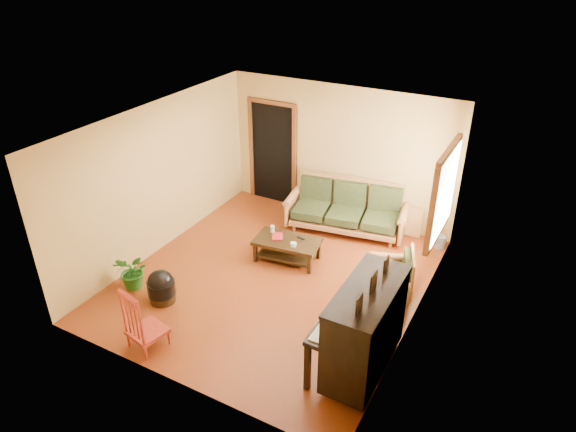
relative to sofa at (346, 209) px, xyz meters
The scene contains 16 objects.
floor 2.07m from the sofa, 101.47° to the right, with size 5.00×5.00×0.00m, color #5C210C.
doorway 2.00m from the sofa, 164.80° to the left, with size 1.08×0.16×2.05m, color black.
window 2.19m from the sofa, 20.52° to the right, with size 0.12×1.36×1.46m, color white.
sofa is the anchor object (origin of this frame).
coffee_table 1.50m from the sofa, 109.26° to the right, with size 1.10×0.60×0.40m, color black.
armchair 2.05m from the sofa, 48.89° to the right, with size 0.76×0.80×0.80m, color #915D35.
piano 3.54m from the sofa, 63.75° to the right, with size 0.85×1.44×1.27m, color black.
footstool 3.68m from the sofa, 116.36° to the right, with size 0.42×0.42×0.40m, color black.
red_chair 4.28m from the sofa, 105.44° to the right, with size 0.44×0.49×0.95m, color maroon.
leaning_frame 1.20m from the sofa, 20.10° to the left, with size 0.44×0.10×0.59m, color #B27E3B.
ceramic_crock 1.77m from the sofa, ahead, with size 0.19×0.19×0.24m, color #3557A0.
potted_plant 3.93m from the sofa, 124.58° to the right, with size 0.54×0.47×0.60m, color #1F5F1B.
book 1.63m from the sofa, 117.74° to the right, with size 0.18×0.25×0.02m, color maroon.
candle 1.53m from the sofa, 123.22° to the right, with size 0.07×0.07×0.12m, color silver.
glass_jar 1.55m from the sofa, 101.13° to the right, with size 0.10×0.10×0.07m, color white.
remote 1.28m from the sofa, 103.93° to the right, with size 0.15×0.04×0.02m, color black.
Camera 1 is at (3.44, -5.92, 4.90)m, focal length 32.00 mm.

